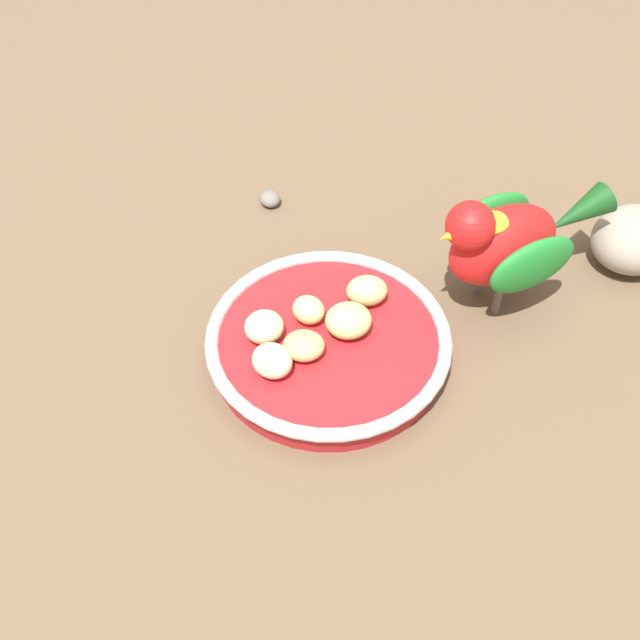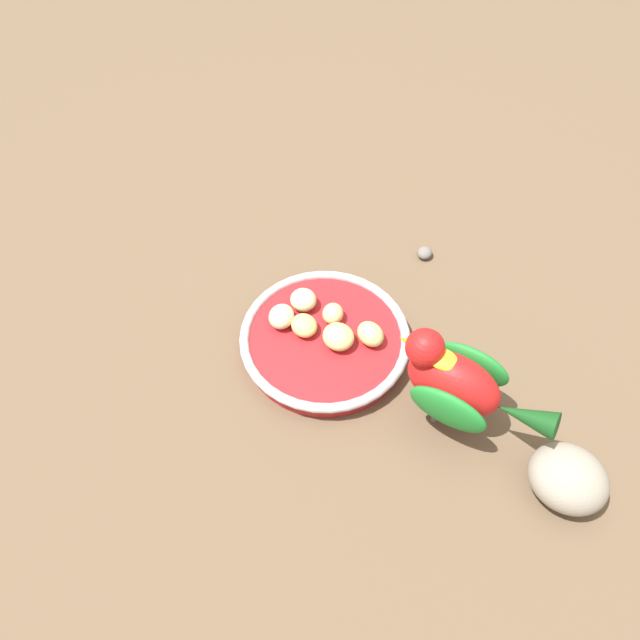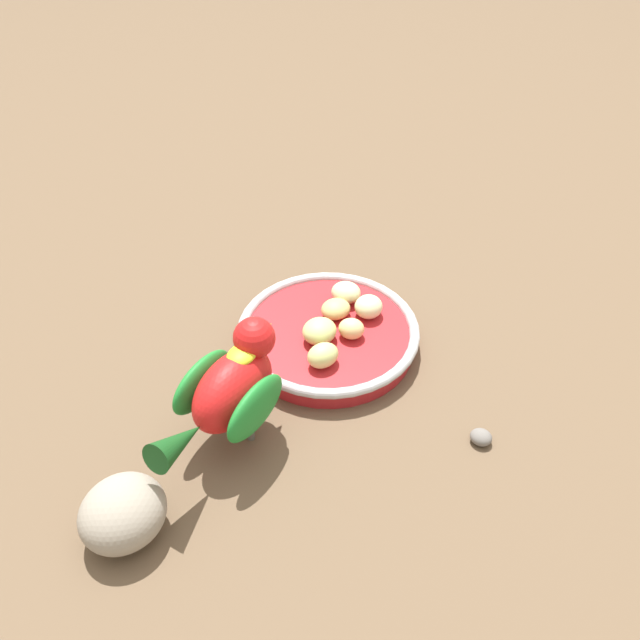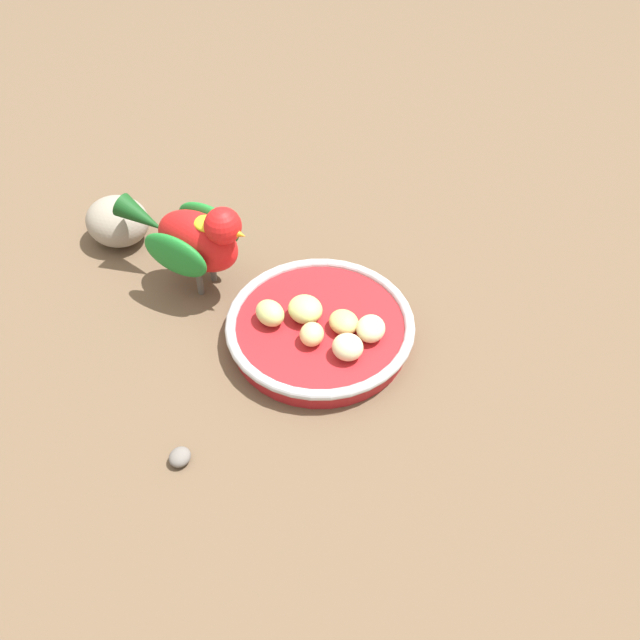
{
  "view_description": "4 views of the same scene",
  "coord_description": "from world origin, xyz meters",
  "views": [
    {
      "loc": [
        -0.5,
        -0.06,
        0.58
      ],
      "look_at": [
        -0.04,
        -0.01,
        0.06
      ],
      "focal_mm": 48.32,
      "sensor_mm": 36.0,
      "label": 1
    },
    {
      "loc": [
        -0.21,
        -0.38,
        0.6
      ],
      "look_at": [
        -0.04,
        -0.02,
        0.06
      ],
      "focal_mm": 32.41,
      "sensor_mm": 36.0,
      "label": 2
    },
    {
      "loc": [
        0.53,
        -0.3,
        0.59
      ],
      "look_at": [
        -0.02,
        -0.03,
        0.05
      ],
      "focal_mm": 41.26,
      "sensor_mm": 36.0,
      "label": 3
    },
    {
      "loc": [
        0.23,
        0.45,
        0.6
      ],
      "look_at": [
        -0.02,
        0.01,
        0.06
      ],
      "focal_mm": 40.0,
      "sensor_mm": 36.0,
      "label": 4
    }
  ],
  "objects": [
    {
      "name": "parrot",
      "position": [
        0.05,
        -0.17,
        0.07
      ],
      "size": [
        0.13,
        0.17,
        0.13
      ],
      "rotation": [
        0.0,
        0.0,
        2.14
      ],
      "color": "#59544C",
      "rests_on": "ground_plane"
    },
    {
      "name": "apple_piece_0",
      "position": [
        -0.01,
        0.0,
        0.04
      ],
      "size": [
        0.04,
        0.04,
        0.02
      ],
      "primitive_type": "ellipsoid",
      "rotation": [
        0.0,
        0.0,
        0.92
      ],
      "color": "#E5C67F",
      "rests_on": "feeding_bowl"
    },
    {
      "name": "apple_piece_3",
      "position": [
        -0.05,
        0.0,
        0.03
      ],
      "size": [
        0.03,
        0.04,
        0.02
      ],
      "primitive_type": "ellipsoid",
      "rotation": [
        0.0,
        0.0,
        1.63
      ],
      "color": "tan",
      "rests_on": "feeding_bowl"
    },
    {
      "name": "apple_piece_5",
      "position": [
        -0.07,
        0.02,
        0.04
      ],
      "size": [
        0.05,
        0.05,
        0.02
      ],
      "primitive_type": "ellipsoid",
      "rotation": [
        0.0,
        0.0,
        0.86
      ],
      "color": "beige",
      "rests_on": "feeding_bowl"
    },
    {
      "name": "feeding_bowl",
      "position": [
        -0.03,
        -0.02,
        0.02
      ],
      "size": [
        0.21,
        0.21,
        0.03
      ],
      "color": "#AD1E23",
      "rests_on": "ground_plane"
    },
    {
      "name": "apple_piece_4",
      "position": [
        -0.03,
        0.03,
        0.04
      ],
      "size": [
        0.04,
        0.04,
        0.03
      ],
      "primitive_type": "ellipsoid",
      "rotation": [
        0.0,
        0.0,
        5.19
      ],
      "color": "beige",
      "rests_on": "feeding_bowl"
    },
    {
      "name": "apple_piece_1",
      "position": [
        0.02,
        -0.05,
        0.04
      ],
      "size": [
        0.03,
        0.04,
        0.03
      ],
      "primitive_type": "ellipsoid",
      "rotation": [
        0.0,
        0.0,
        1.74
      ],
      "color": "#C6D17A",
      "rests_on": "feeding_bowl"
    },
    {
      "name": "ground_plane",
      "position": [
        0.0,
        0.0,
        0.0
      ],
      "size": [
        4.0,
        4.0,
        0.0
      ],
      "primitive_type": "plane",
      "color": "brown"
    },
    {
      "name": "rock_large",
      "position": [
        0.11,
        -0.29,
        0.03
      ],
      "size": [
        0.11,
        0.11,
        0.06
      ],
      "primitive_type": "ellipsoid",
      "rotation": [
        0.0,
        0.0,
        5.24
      ],
      "color": "gray",
      "rests_on": "ground_plane"
    },
    {
      "name": "apple_piece_2",
      "position": [
        -0.02,
        -0.03,
        0.04
      ],
      "size": [
        0.05,
        0.05,
        0.03
      ],
      "primitive_type": "ellipsoid",
      "rotation": [
        0.0,
        0.0,
        4.98
      ],
      "color": "#C6D17A",
      "rests_on": "feeding_bowl"
    },
    {
      "name": "pebble_0",
      "position": [
        0.17,
        0.06,
        0.01
      ],
      "size": [
        0.03,
        0.03,
        0.01
      ],
      "primitive_type": "ellipsoid",
      "rotation": [
        0.0,
        0.0,
        3.71
      ],
      "color": "slate",
      "rests_on": "ground_plane"
    }
  ]
}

